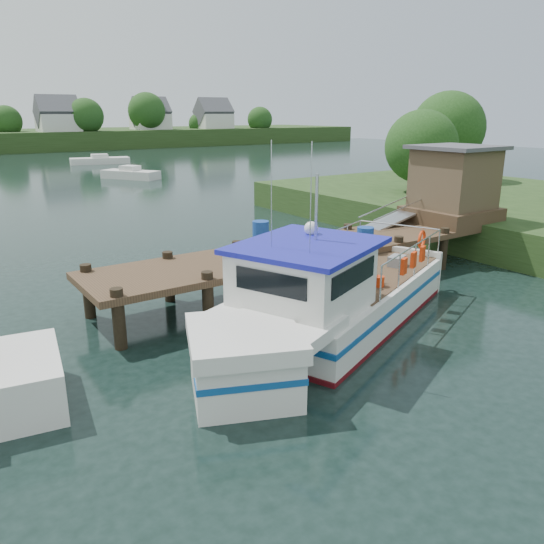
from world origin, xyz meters
TOP-DOWN VIEW (x-y plane):
  - ground_plane at (0.00, 0.00)m, footprint 160.00×160.00m
  - dock at (6.51, 0.01)m, footprint 16.60×3.00m
  - lobster_boat at (-0.67, -3.58)m, footprint 10.41×6.37m
  - moored_far at (9.84, 49.49)m, footprint 6.86×3.48m
  - moored_b at (7.53, 33.27)m, footprint 4.36×5.50m
  - moored_c at (13.83, 14.04)m, footprint 7.14×2.86m

SIDE VIEW (x-z plane):
  - ground_plane at x=0.00m, z-range 0.00..0.00m
  - moored_c at x=13.83m, z-range -0.14..0.96m
  - moored_far at x=9.84m, z-range -0.14..0.97m
  - moored_b at x=7.53m, z-range -0.15..1.03m
  - lobster_boat at x=-0.67m, z-range -1.65..3.53m
  - dock at x=6.51m, z-range -0.15..4.63m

